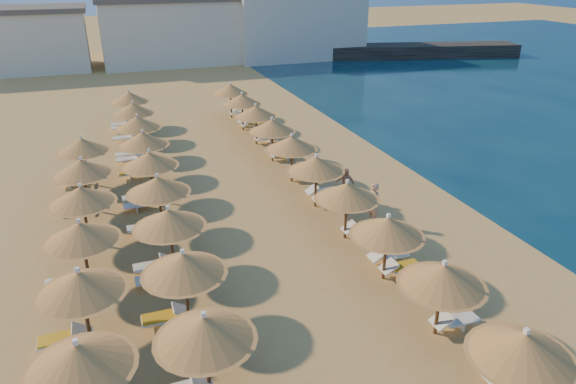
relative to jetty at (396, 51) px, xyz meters
name	(u,v)px	position (x,y,z in m)	size (l,w,h in m)	color
ground	(288,268)	(-28.70, -40.41, -0.75)	(220.00, 220.00, 0.00)	tan
jetty	(396,51)	(0.00, 0.00, 0.00)	(30.00, 4.00, 1.50)	black
hotel_blocks	(175,30)	(-25.86, 5.05, 2.95)	(46.82, 10.56, 8.10)	silver
parasol_row_east	(331,178)	(-25.62, -37.32, 1.36)	(2.73, 38.69, 2.66)	brown
parasol_row_west	(163,202)	(-32.81, -37.32, 1.36)	(2.73, 38.69, 2.66)	brown
parasol_row_inland	(81,233)	(-35.83, -38.96, 1.36)	(2.73, 22.34, 2.66)	brown
loungers	(227,236)	(-30.43, -37.77, -0.41)	(13.18, 36.57, 0.66)	white
beachgoer_a	(373,204)	(-23.91, -38.18, 0.21)	(0.70, 0.46, 1.92)	tan
beachgoer_c	(345,185)	(-24.04, -35.63, 0.11)	(1.01, 0.42, 1.72)	tan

